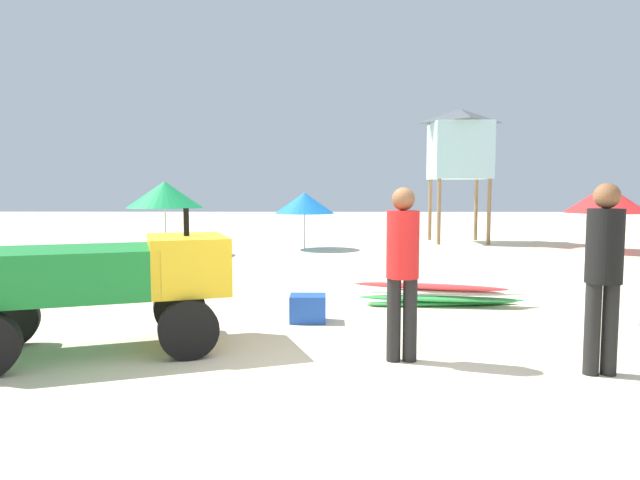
# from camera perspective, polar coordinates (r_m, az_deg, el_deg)

# --- Properties ---
(ground) EXTENTS (80.00, 80.00, 0.00)m
(ground) POSITION_cam_1_polar(r_m,az_deg,el_deg) (5.04, 3.37, -14.58)
(ground) COLOR beige
(utility_cart) EXTENTS (2.80, 2.00, 1.50)m
(utility_cart) POSITION_cam_1_polar(r_m,az_deg,el_deg) (6.32, -20.54, -3.55)
(utility_cart) COLOR #197A2D
(utility_cart) RESTS_ON ground
(surfboard_pile) EXTENTS (2.58, 0.78, 0.32)m
(surfboard_pile) POSITION_cam_1_polar(r_m,az_deg,el_deg) (8.52, 11.91, -5.43)
(surfboard_pile) COLOR green
(surfboard_pile) RESTS_ON ground
(lifeguard_near_left) EXTENTS (0.32, 0.32, 1.76)m
(lifeguard_near_left) POSITION_cam_1_polar(r_m,az_deg,el_deg) (5.74, 26.71, -2.27)
(lifeguard_near_left) COLOR black
(lifeguard_near_left) RESTS_ON ground
(lifeguard_near_right) EXTENTS (0.32, 0.32, 1.72)m
(lifeguard_near_right) POSITION_cam_1_polar(r_m,az_deg,el_deg) (5.60, 8.32, -2.21)
(lifeguard_near_right) COLOR black
(lifeguard_near_right) RESTS_ON ground
(lifeguard_tower) EXTENTS (1.98, 1.98, 4.31)m
(lifeguard_tower) POSITION_cam_1_polar(r_m,az_deg,el_deg) (19.05, 13.90, 9.38)
(lifeguard_tower) COLOR olive
(lifeguard_tower) RESTS_ON ground
(beach_umbrella_left) EXTENTS (1.98, 1.98, 1.93)m
(beach_umbrella_left) POSITION_cam_1_polar(r_m,az_deg,el_deg) (15.33, -15.39, 4.44)
(beach_umbrella_left) COLOR beige
(beach_umbrella_left) RESTS_ON ground
(beach_umbrella_mid) EXTENTS (1.72, 1.72, 1.64)m
(beach_umbrella_mid) POSITION_cam_1_polar(r_m,az_deg,el_deg) (16.25, -1.57, 3.75)
(beach_umbrella_mid) COLOR beige
(beach_umbrella_mid) RESTS_ON ground
(beach_umbrella_far) EXTENTS (2.19, 2.19, 1.84)m
(beach_umbrella_far) POSITION_cam_1_polar(r_m,az_deg,el_deg) (17.50, 26.87, 3.72)
(beach_umbrella_far) COLOR beige
(beach_umbrella_far) RESTS_ON ground
(cooler_box) EXTENTS (0.46, 0.37, 0.35)m
(cooler_box) POSITION_cam_1_polar(r_m,az_deg,el_deg) (7.34, -1.23, -6.90)
(cooler_box) COLOR blue
(cooler_box) RESTS_ON ground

